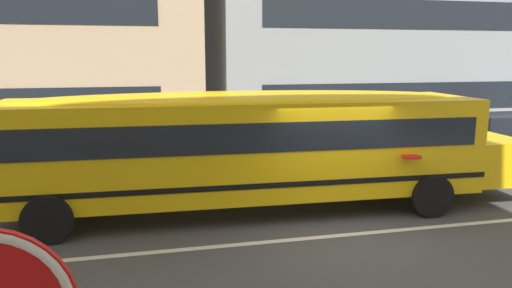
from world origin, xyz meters
name	(u,v)px	position (x,y,z in m)	size (l,w,h in m)	color
ground_plane	(346,235)	(0.00, 0.00, 0.00)	(400.00, 400.00, 0.00)	#424244
sidewalk_far	(261,158)	(0.00, 7.33, 0.01)	(120.00, 3.00, 0.01)	gray
lane_centreline	(346,235)	(0.00, 0.00, 0.00)	(110.00, 0.16, 0.01)	silver
school_bus	(255,141)	(-1.44, 1.94, 1.64)	(12.41, 3.19, 2.76)	yellow
parked_car_teal_near_corner	(504,138)	(7.73, 4.86, 0.84)	(3.91, 1.90, 1.64)	#195B66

